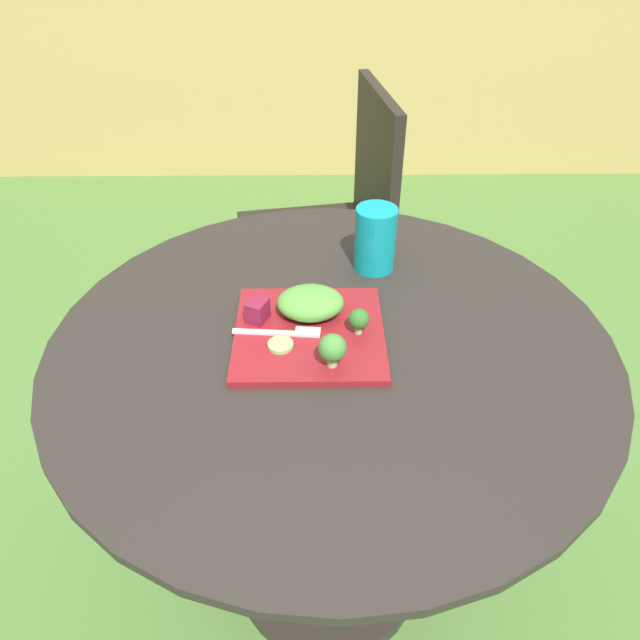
% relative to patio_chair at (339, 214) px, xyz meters
% --- Properties ---
extents(ground_plane, '(12.00, 12.00, 0.00)m').
position_rel_patio_chair_xyz_m(ground_plane, '(-0.05, -0.89, -0.53)').
color(ground_plane, '#4C7533').
extents(bamboo_fence, '(8.00, 0.08, 1.65)m').
position_rel_patio_chair_xyz_m(bamboo_fence, '(-0.05, 1.49, 0.30)').
color(bamboo_fence, tan).
rests_on(bamboo_fence, ground_plane).
extents(patio_table, '(0.99, 0.99, 0.75)m').
position_rel_patio_chair_xyz_m(patio_table, '(-0.05, -0.89, -0.02)').
color(patio_table, '#28231E').
rests_on(patio_table, ground_plane).
extents(patio_chair, '(0.51, 0.51, 0.90)m').
position_rel_patio_chair_xyz_m(patio_chair, '(0.00, 0.00, 0.00)').
color(patio_chair, black).
rests_on(patio_chair, ground_plane).
extents(salad_plate, '(0.26, 0.26, 0.01)m').
position_rel_patio_chair_xyz_m(salad_plate, '(-0.09, -0.88, 0.23)').
color(salad_plate, maroon).
rests_on(salad_plate, patio_table).
extents(drinking_glass, '(0.08, 0.08, 0.13)m').
position_rel_patio_chair_xyz_m(drinking_glass, '(0.04, -0.65, 0.28)').
color(drinking_glass, '#0F8C93').
rests_on(drinking_glass, patio_table).
extents(fork, '(0.15, 0.03, 0.00)m').
position_rel_patio_chair_xyz_m(fork, '(-0.13, -0.89, 0.24)').
color(fork, silver).
rests_on(fork, salad_plate).
extents(lettuce_mound, '(0.12, 0.10, 0.05)m').
position_rel_patio_chair_xyz_m(lettuce_mound, '(-0.09, -0.83, 0.26)').
color(lettuce_mound, '#519338').
rests_on(lettuce_mound, salad_plate).
extents(broccoli_floret_0, '(0.05, 0.05, 0.06)m').
position_rel_patio_chair_xyz_m(broccoli_floret_0, '(-0.05, -0.97, 0.27)').
color(broccoli_floret_0, '#99B770').
rests_on(broccoli_floret_0, salad_plate).
extents(broccoli_floret_1, '(0.04, 0.04, 0.05)m').
position_rel_patio_chair_xyz_m(broccoli_floret_1, '(-0.00, -0.89, 0.27)').
color(broccoli_floret_1, '#99B770').
rests_on(broccoli_floret_1, salad_plate).
extents(cucumber_slice_0, '(0.04, 0.04, 0.01)m').
position_rel_patio_chair_xyz_m(cucumber_slice_0, '(-0.14, -0.92, 0.24)').
color(cucumber_slice_0, '#8EB766').
rests_on(cucumber_slice_0, salad_plate).
extents(beet_chunk_0, '(0.05, 0.05, 0.04)m').
position_rel_patio_chair_xyz_m(beet_chunk_0, '(-0.18, -0.85, 0.26)').
color(beet_chunk_0, maroon).
rests_on(beet_chunk_0, salad_plate).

